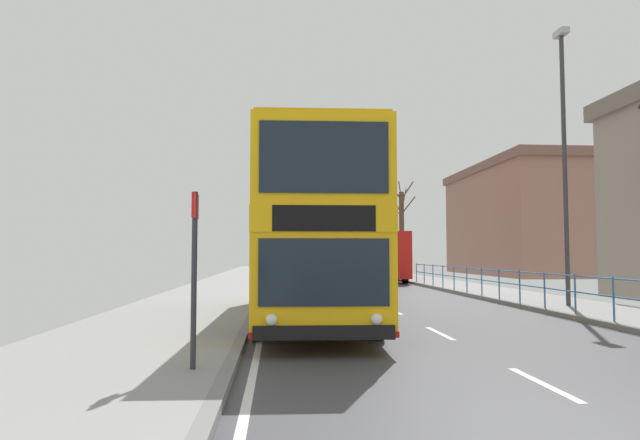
% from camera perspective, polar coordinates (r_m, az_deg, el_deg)
% --- Properties ---
extents(double_decker_bus_main, '(2.88, 10.81, 4.29)m').
position_cam_1_polar(double_decker_bus_main, '(14.60, -0.80, -1.59)').
color(double_decker_bus_main, '#F4B20F').
rests_on(double_decker_bus_main, ground).
extents(background_bus_far_lane, '(2.75, 10.06, 3.09)m').
position_cam_1_polar(background_bus_far_lane, '(36.89, 5.85, -3.61)').
color(background_bus_far_lane, red).
rests_on(background_bus_far_lane, ground).
extents(pedestrian_railing_far_kerb, '(0.05, 27.66, 1.08)m').
position_cam_1_polar(pedestrian_railing_far_kerb, '(19.70, 19.86, -5.94)').
color(pedestrian_railing_far_kerb, '#386BA8').
rests_on(pedestrian_railing_far_kerb, ground).
extents(bus_stop_sign_near, '(0.08, 0.44, 2.51)m').
position_cam_1_polar(bus_stop_sign_near, '(8.10, -12.81, -3.89)').
color(bus_stop_sign_near, '#2D2D33').
rests_on(bus_stop_sign_near, ground).
extents(street_lamp_far_side, '(0.28, 0.60, 8.89)m').
position_cam_1_polar(street_lamp_far_side, '(19.53, 23.84, 6.96)').
color(street_lamp_far_side, '#38383D').
rests_on(street_lamp_far_side, ground).
extents(bare_tree_far_00, '(2.74, 3.47, 7.48)m').
position_cam_1_polar(bare_tree_far_00, '(43.22, 8.38, -0.95)').
color(bare_tree_far_00, '#4C3D2D').
rests_on(bare_tree_far_00, ground).
extents(background_building_01, '(9.81, 17.92, 9.38)m').
position_cam_1_polar(background_building_01, '(50.79, 20.84, 0.05)').
color(background_building_01, '#936656').
rests_on(background_building_01, ground).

